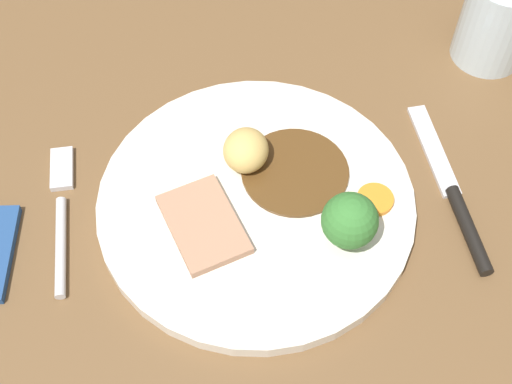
% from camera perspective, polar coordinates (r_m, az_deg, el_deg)
% --- Properties ---
extents(dining_table, '(1.20, 0.84, 0.04)m').
position_cam_1_polar(dining_table, '(0.62, -0.42, -4.17)').
color(dining_table, brown).
rests_on(dining_table, ground).
extents(dinner_plate, '(0.28, 0.28, 0.01)m').
position_cam_1_polar(dinner_plate, '(0.61, 0.00, -0.89)').
color(dinner_plate, silver).
rests_on(dinner_plate, dining_table).
extents(gravy_pool, '(0.10, 0.10, 0.00)m').
position_cam_1_polar(gravy_pool, '(0.62, 3.19, 1.67)').
color(gravy_pool, '#563819').
rests_on(gravy_pool, dinner_plate).
extents(meat_slice_main, '(0.08, 0.10, 0.01)m').
position_cam_1_polar(meat_slice_main, '(0.59, -4.30, -2.52)').
color(meat_slice_main, tan).
rests_on(meat_slice_main, dinner_plate).
extents(roast_potato_left, '(0.05, 0.05, 0.04)m').
position_cam_1_polar(roast_potato_left, '(0.61, -0.95, 3.41)').
color(roast_potato_left, '#D8B260').
rests_on(roast_potato_left, dinner_plate).
extents(carrot_coin_front, '(0.03, 0.03, 0.01)m').
position_cam_1_polar(carrot_coin_front, '(0.61, 9.67, -0.60)').
color(carrot_coin_front, orange).
rests_on(carrot_coin_front, dinner_plate).
extents(broccoli_floret, '(0.05, 0.05, 0.06)m').
position_cam_1_polar(broccoli_floret, '(0.56, 7.63, -2.36)').
color(broccoli_floret, '#8CB766').
rests_on(broccoli_floret, dinner_plate).
extents(fork, '(0.03, 0.15, 0.01)m').
position_cam_1_polar(fork, '(0.63, -15.57, -1.64)').
color(fork, silver).
rests_on(fork, dining_table).
extents(knife, '(0.04, 0.19, 0.01)m').
position_cam_1_polar(knife, '(0.64, 15.89, -0.53)').
color(knife, black).
rests_on(knife, dining_table).
extents(water_glass, '(0.07, 0.07, 0.09)m').
position_cam_1_polar(water_glass, '(0.74, 19.07, 13.12)').
color(water_glass, silver).
rests_on(water_glass, dining_table).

